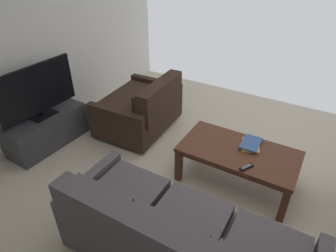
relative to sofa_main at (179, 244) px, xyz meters
name	(u,v)px	position (x,y,z in m)	size (l,w,h in m)	color
ground_plane	(220,192)	(0.04, -1.03, -0.37)	(5.29, 5.02, 0.01)	beige
wall_right	(30,34)	(2.68, -1.03, 0.99)	(0.12, 5.02, 2.72)	white
sofa_main	(179,244)	(0.00, 0.00, 0.00)	(2.00, 0.82, 0.86)	black
loveseat_near	(142,108)	(1.50, -1.65, -0.03)	(0.93, 1.18, 0.80)	black
coffee_table	(238,155)	(-0.04, -1.26, 0.02)	(1.23, 0.66, 0.46)	#4C2819
tv_stand	(47,130)	(2.37, -0.70, -0.15)	(0.45, 1.06, 0.44)	#38383D
flat_tv	(37,91)	(2.37, -0.70, 0.42)	(0.21, 1.05, 0.67)	black
book_stack	(251,144)	(-0.12, -1.40, 0.11)	(0.25, 0.30, 0.04)	#E0CC4C
tv_remote	(246,167)	(-0.19, -1.02, 0.10)	(0.11, 0.16, 0.02)	black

